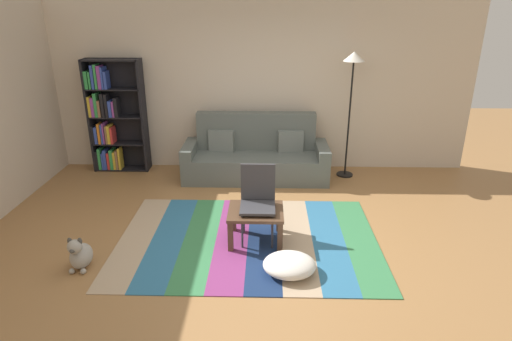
{
  "coord_description": "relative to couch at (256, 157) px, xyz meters",
  "views": [
    {
      "loc": [
        0.09,
        -4.42,
        2.62
      ],
      "look_at": [
        -0.03,
        0.62,
        0.65
      ],
      "focal_mm": 30.13,
      "sensor_mm": 36.0,
      "label": 1
    }
  ],
  "objects": [
    {
      "name": "pouf",
      "position": [
        0.42,
        -2.68,
        -0.23
      ],
      "size": [
        0.55,
        0.48,
        0.19
      ],
      "primitive_type": "ellipsoid",
      "color": "white",
      "rests_on": "rug"
    },
    {
      "name": "couch",
      "position": [
        0.0,
        0.0,
        0.0
      ],
      "size": [
        2.26,
        0.8,
        1.0
      ],
      "color": "#59605B",
      "rests_on": "ground_plane"
    },
    {
      "name": "coffee_table",
      "position": [
        0.05,
        -2.02,
        -0.01
      ],
      "size": [
        0.63,
        0.55,
        0.39
      ],
      "color": "#513826",
      "rests_on": "rug"
    },
    {
      "name": "back_wall",
      "position": [
        0.07,
        0.53,
        1.01
      ],
      "size": [
        6.8,
        0.1,
        2.7
      ],
      "primitive_type": "cube",
      "color": "beige",
      "rests_on": "ground_plane"
    },
    {
      "name": "ground_plane",
      "position": [
        0.07,
        -2.02,
        -0.34
      ],
      "size": [
        14.0,
        14.0,
        0.0
      ],
      "primitive_type": "plane",
      "color": "#9E7042"
    },
    {
      "name": "folding_chair",
      "position": [
        0.07,
        -1.94,
        0.2
      ],
      "size": [
        0.4,
        0.4,
        0.9
      ],
      "rotation": [
        0.0,
        0.0,
        -0.4
      ],
      "color": "#38383D",
      "rests_on": "ground_plane"
    },
    {
      "name": "standing_lamp",
      "position": [
        1.45,
        0.09,
        1.3
      ],
      "size": [
        0.32,
        0.32,
        1.96
      ],
      "color": "black",
      "rests_on": "ground_plane"
    },
    {
      "name": "tv_remote",
      "position": [
        0.02,
        -2.08,
        0.08
      ],
      "size": [
        0.05,
        0.15,
        0.02
      ],
      "primitive_type": "cube",
      "rotation": [
        0.0,
        0.0,
        0.06
      ],
      "color": "black",
      "rests_on": "coffee_table"
    },
    {
      "name": "rug",
      "position": [
        -0.04,
        -2.01,
        -0.33
      ],
      "size": [
        3.04,
        2.14,
        0.01
      ],
      "color": "tan",
      "rests_on": "ground_plane"
    },
    {
      "name": "bookshelf",
      "position": [
        -2.36,
        0.28,
        0.54
      ],
      "size": [
        0.9,
        0.28,
        1.82
      ],
      "color": "black",
      "rests_on": "ground_plane"
    },
    {
      "name": "dog",
      "position": [
        -1.78,
        -2.62,
        -0.18
      ],
      "size": [
        0.22,
        0.35,
        0.4
      ],
      "color": "#9E998E",
      "rests_on": "ground_plane"
    }
  ]
}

